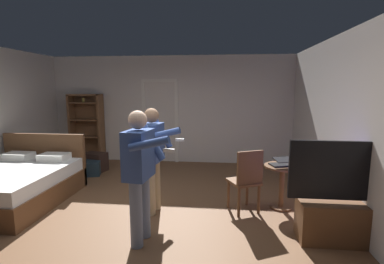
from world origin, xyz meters
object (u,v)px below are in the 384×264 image
(wooden_chair, at_px, (246,178))
(suitcase_dark, at_px, (95,162))
(person_blue_shirt, at_px, (140,168))
(person_striped_shirt, at_px, (153,154))
(bottle_on_table, at_px, (294,161))
(tv_flatscreen, at_px, (338,211))
(bed, at_px, (14,184))
(bookshelf, at_px, (87,125))
(side_table, at_px, (282,180))
(suitcase_small, at_px, (89,168))
(laptop, at_px, (282,163))

(wooden_chair, relative_size, suitcase_dark, 2.02)
(wooden_chair, height_order, suitcase_dark, wooden_chair)
(person_blue_shirt, height_order, suitcase_dark, person_blue_shirt)
(person_striped_shirt, bearing_deg, bottle_on_table, 7.07)
(person_striped_shirt, bearing_deg, tv_flatscreen, -13.85)
(bottle_on_table, xyz_separation_m, wooden_chair, (-0.72, -0.15, -0.25))
(wooden_chair, height_order, person_blue_shirt, person_blue_shirt)
(bed, bearing_deg, bookshelf, 90.51)
(side_table, relative_size, person_striped_shirt, 0.44)
(suitcase_dark, bearing_deg, tv_flatscreen, -16.30)
(suitcase_dark, bearing_deg, bed, -92.36)
(person_blue_shirt, xyz_separation_m, person_striped_shirt, (-0.05, 0.86, -0.03))
(bottle_on_table, xyz_separation_m, suitcase_small, (-4.00, 1.42, -0.64))
(laptop, bearing_deg, side_table, 67.72)
(tv_flatscreen, height_order, person_blue_shirt, person_blue_shirt)
(tv_flatscreen, height_order, side_table, tv_flatscreen)
(suitcase_dark, bearing_deg, person_striped_shirt, -32.17)
(bed, xyz_separation_m, suitcase_dark, (0.57, 1.85, -0.09))
(bookshelf, xyz_separation_m, bottle_on_table, (4.58, -2.60, -0.15))
(side_table, distance_m, person_blue_shirt, 2.33)
(tv_flatscreen, xyz_separation_m, bottle_on_table, (-0.34, 0.87, 0.40))
(side_table, distance_m, person_striped_shirt, 2.06)
(wooden_chair, relative_size, suitcase_small, 2.04)
(bookshelf, distance_m, tv_flatscreen, 6.05)
(tv_flatscreen, xyz_separation_m, laptop, (-0.50, 0.91, 0.36))
(bottle_on_table, xyz_separation_m, suitcase_dark, (-3.99, 1.73, -0.58))
(side_table, relative_size, person_blue_shirt, 0.43)
(bed, bearing_deg, wooden_chair, -0.55)
(side_table, height_order, person_striped_shirt, person_striped_shirt)
(bed, xyz_separation_m, side_table, (4.42, 0.20, 0.16))
(bottle_on_table, bearing_deg, bookshelf, 150.39)
(side_table, height_order, bottle_on_table, bottle_on_table)
(person_striped_shirt, relative_size, suitcase_small, 3.32)
(side_table, xyz_separation_m, laptop, (-0.02, -0.04, 0.29))
(person_blue_shirt, relative_size, person_striped_shirt, 1.02)
(bed, distance_m, laptop, 4.43)
(bed, height_order, laptop, bed)
(side_table, distance_m, laptop, 0.29)
(person_blue_shirt, bearing_deg, person_striped_shirt, 93.40)
(bottle_on_table, height_order, wooden_chair, wooden_chair)
(tv_flatscreen, bearing_deg, suitcase_dark, 149.03)
(person_blue_shirt, relative_size, suitcase_dark, 3.34)
(bed, xyz_separation_m, bottle_on_table, (4.56, 0.12, 0.49))
(bookshelf, xyz_separation_m, suitcase_small, (0.58, -1.19, -0.79))
(bookshelf, height_order, person_striped_shirt, bookshelf)
(bottle_on_table, distance_m, suitcase_small, 4.29)
(bed, height_order, bottle_on_table, bed)
(side_table, bearing_deg, wooden_chair, -158.05)
(bed, height_order, side_table, bed)
(tv_flatscreen, xyz_separation_m, wooden_chair, (-1.06, 0.72, 0.15))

